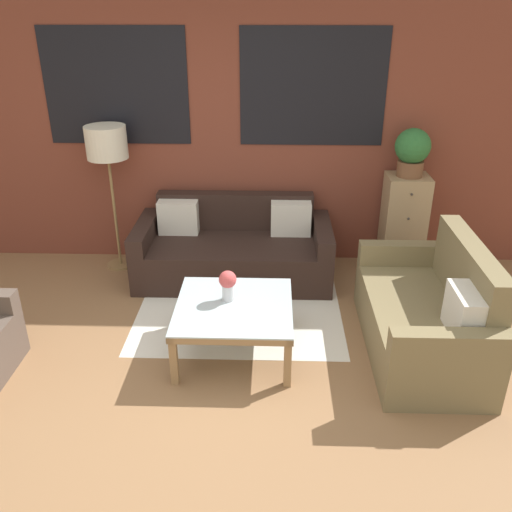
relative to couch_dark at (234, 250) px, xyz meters
name	(u,v)px	position (x,y,z in m)	size (l,w,h in m)	color
ground_plane	(188,403)	(-0.20, -1.95, -0.28)	(16.00, 16.00, 0.00)	#8E6642
wall_back_brick	(216,127)	(-0.20, 0.49, 1.13)	(8.40, 0.09, 2.80)	brown
rug	(239,313)	(0.09, -0.74, -0.28)	(1.83, 1.41, 0.00)	silver
couch_dark	(234,250)	(0.00, 0.00, 0.00)	(1.92, 0.88, 0.78)	black
settee_vintage	(427,317)	(1.62, -1.25, 0.03)	(0.80, 1.55, 0.92)	olive
coffee_table	(234,312)	(0.09, -1.32, 0.09)	(0.90, 0.90, 0.43)	silver
floor_lamp	(107,148)	(-1.23, 0.20, 0.99)	(0.40, 0.40, 1.48)	olive
drawer_cabinet	(403,223)	(1.71, 0.23, 0.22)	(0.41, 0.38, 1.00)	tan
potted_plant	(412,151)	(1.71, 0.23, 0.98)	(0.34, 0.34, 0.47)	brown
flower_vase	(228,283)	(0.04, -1.24, 0.30)	(0.14, 0.14, 0.25)	silver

